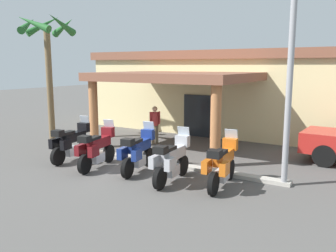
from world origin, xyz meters
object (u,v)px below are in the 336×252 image
(motorcycle_black, at_px, (71,142))
(palm_tree_roadside, at_px, (47,42))
(motel_building, at_px, (222,90))
(motorcycle_blue, at_px, (138,152))
(motorcycle_silver, at_px, (171,160))
(pedestrian, at_px, (155,122))
(roadside_sign, at_px, (293,20))
(motorcycle_orange, at_px, (222,164))
(motorcycle_maroon, at_px, (97,148))

(motorcycle_black, distance_m, palm_tree_roadside, 6.00)
(motel_building, distance_m, motorcycle_blue, 9.41)
(motorcycle_silver, bearing_deg, palm_tree_roadside, 68.78)
(pedestrian, distance_m, roadside_sign, 8.02)
(motorcycle_black, bearing_deg, motorcycle_orange, -95.55)
(motorcycle_silver, height_order, pedestrian, pedestrian)
(motel_building, distance_m, palm_tree_roadside, 9.49)
(motorcycle_orange, xyz_separation_m, palm_tree_roadside, (-9.88, 2.29, 3.92))
(motorcycle_maroon, relative_size, motorcycle_orange, 0.99)
(motorcycle_black, distance_m, motorcycle_blue, 3.02)
(motorcycle_orange, bearing_deg, motorcycle_blue, 85.61)
(palm_tree_roadside, bearing_deg, roadside_sign, -5.98)
(motorcycle_maroon, distance_m, pedestrian, 4.35)
(motorcycle_maroon, height_order, roadside_sign, roadside_sign)
(motorcycle_black, relative_size, palm_tree_roadside, 0.36)
(pedestrian, bearing_deg, motorcycle_maroon, -53.30)
(motorcycle_silver, xyz_separation_m, pedestrian, (-3.41, 4.30, 0.31))
(motorcycle_black, height_order, motorcycle_silver, same)
(motel_building, xyz_separation_m, motorcycle_orange, (3.88, -9.23, -1.50))
(motorcycle_black, bearing_deg, roadside_sign, -87.62)
(motorcycle_silver, bearing_deg, motorcycle_black, 83.42)
(motorcycle_maroon, relative_size, motorcycle_blue, 1.00)
(motorcycle_orange, height_order, pedestrian, pedestrian)
(motorcycle_blue, height_order, palm_tree_roadside, palm_tree_roadside)
(motorcycle_silver, bearing_deg, motorcycle_maroon, 86.81)
(motel_building, height_order, motorcycle_maroon, motel_building)
(motorcycle_maroon, height_order, palm_tree_roadside, palm_tree_roadside)
(roadside_sign, bearing_deg, motorcycle_blue, -166.31)
(motel_building, distance_m, motorcycle_black, 9.72)
(motorcycle_maroon, bearing_deg, motorcycle_silver, -99.37)
(motorcycle_blue, relative_size, palm_tree_roadside, 0.36)
(motorcycle_black, xyz_separation_m, pedestrian, (1.12, 4.07, 0.31))
(motorcycle_maroon, distance_m, motorcycle_orange, 4.54)
(motorcycle_silver, distance_m, palm_tree_roadside, 9.62)
(motorcycle_silver, bearing_deg, motorcycle_orange, -80.23)
(motorcycle_blue, bearing_deg, roadside_sign, -85.19)
(motorcycle_silver, height_order, palm_tree_roadside, palm_tree_roadside)
(motorcycle_black, bearing_deg, motorcycle_blue, -94.69)
(motorcycle_blue, xyz_separation_m, motorcycle_orange, (3.02, 0.02, 0.00))
(motorcycle_blue, distance_m, palm_tree_roadside, 8.23)
(motorcycle_maroon, bearing_deg, motorcycle_blue, -86.22)
(motorcycle_blue, distance_m, roadside_sign, 6.24)
(motorcycle_orange, xyz_separation_m, roadside_sign, (1.55, 1.09, 4.11))
(roadside_sign, bearing_deg, motorcycle_silver, -154.57)
(motorcycle_orange, bearing_deg, motorcycle_silver, 98.68)
(roadside_sign, bearing_deg, motorcycle_orange, -144.76)
(motorcycle_silver, bearing_deg, motel_building, 10.20)
(motorcycle_silver, distance_m, pedestrian, 5.49)
(motorcycle_silver, relative_size, motorcycle_orange, 1.00)
(motorcycle_orange, distance_m, palm_tree_roadside, 10.87)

